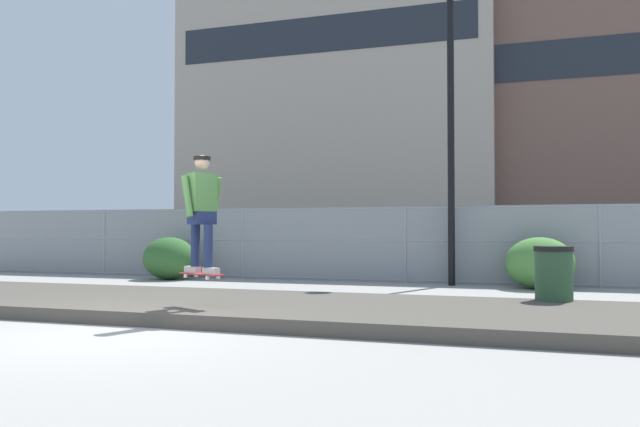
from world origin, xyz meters
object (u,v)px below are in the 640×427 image
(skater, at_px, (202,207))
(shrub_center, at_px, (540,263))
(parked_car_near, at_px, (270,244))
(street_lamp, at_px, (451,81))
(trash_bin, at_px, (554,279))
(shrub_left, at_px, (169,258))
(skateboard, at_px, (202,274))

(skater, xyz_separation_m, shrub_center, (4.65, 6.47, -1.05))
(parked_car_near, relative_size, shrub_center, 3.10)
(street_lamp, relative_size, trash_bin, 7.52)
(skater, height_order, parked_car_near, skater)
(skater, xyz_separation_m, parked_car_near, (-3.03, 9.81, -0.77))
(skater, bearing_deg, trash_bin, 27.23)
(street_lamp, distance_m, shrub_left, 8.27)
(street_lamp, xyz_separation_m, shrub_center, (1.91, -0.31, -4.18))
(skateboard, relative_size, trash_bin, 0.78)
(street_lamp, xyz_separation_m, parked_car_near, (-5.77, 3.03, -3.90))
(parked_car_near, xyz_separation_m, trash_bin, (7.77, -7.37, -0.32))
(shrub_center, bearing_deg, parked_car_near, 156.48)
(skater, distance_m, shrub_left, 7.71)
(shrub_left, height_order, shrub_center, shrub_center)
(skateboard, relative_size, parked_car_near, 0.18)
(parked_car_near, height_order, shrub_left, parked_car_near)
(parked_car_near, distance_m, trash_bin, 10.71)
(skater, height_order, shrub_center, skater)
(shrub_left, xyz_separation_m, shrub_center, (9.02, 0.21, 0.02))
(street_lamp, relative_size, shrub_center, 5.34)
(shrub_center, height_order, trash_bin, shrub_center)
(street_lamp, bearing_deg, parked_car_near, 152.29)
(skateboard, relative_size, street_lamp, 0.10)
(street_lamp, distance_m, trash_bin, 6.37)
(trash_bin, bearing_deg, shrub_left, 157.26)
(skateboard, bearing_deg, parked_car_near, 107.17)
(skateboard, distance_m, shrub_left, 7.64)
(skater, bearing_deg, street_lamp, 68.01)
(skater, relative_size, trash_bin, 1.62)
(parked_car_near, relative_size, shrub_left, 3.20)
(skateboard, height_order, skater, skater)
(parked_car_near, xyz_separation_m, shrub_center, (7.68, -3.34, -0.28))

